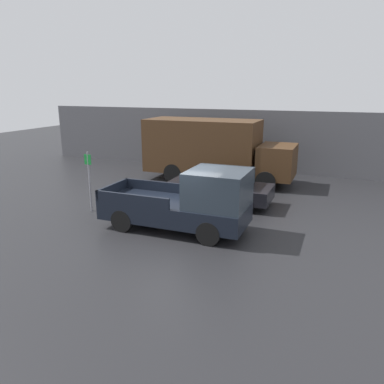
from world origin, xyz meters
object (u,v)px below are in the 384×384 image
object	(u,v)px
pickup_truck	(189,203)
delivery_truck	(212,148)
car	(220,186)
parking_sign	(89,178)

from	to	relation	value
pickup_truck	delivery_truck	size ratio (longest dim) A/B	0.65
pickup_truck	car	bearing A→B (deg)	89.42
delivery_truck	parking_sign	size ratio (longest dim) A/B	3.22
pickup_truck	parking_sign	bearing A→B (deg)	172.96
delivery_truck	car	bearing A→B (deg)	-66.48
car	delivery_truck	xyz separation A→B (m)	(-1.66, 3.81, 0.95)
delivery_truck	pickup_truck	bearing A→B (deg)	-77.35
pickup_truck	car	xyz separation A→B (m)	(0.03, 3.43, -0.24)
pickup_truck	parking_sign	world-z (taller)	parking_sign
car	pickup_truck	bearing A→B (deg)	-90.58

